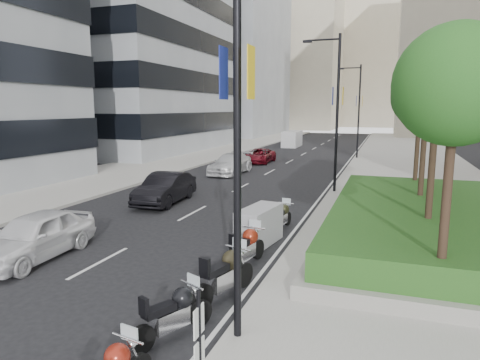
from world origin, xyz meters
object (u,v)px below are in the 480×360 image
at_px(car_d, 260,156).
at_px(delivery_van, 292,139).
at_px(lamp_post_2, 357,107).
at_px(motorcycle_2, 174,313).
at_px(motorcycle_4, 246,247).
at_px(motorcycle_5, 259,226).
at_px(car_c, 230,164).
at_px(motorcycle_6, 282,216).
at_px(lamp_post_0, 230,101).
at_px(car_b, 165,188).
at_px(motorcycle_3, 226,274).
at_px(lamp_post_1, 335,106).
at_px(car_a, 35,236).

xyz_separation_m(car_d, delivery_van, (-0.74, 17.06, 0.30)).
distance_m(lamp_post_2, motorcycle_2, 35.62).
relative_size(motorcycle_4, motorcycle_5, 0.97).
bearing_deg(car_c, motorcycle_6, -59.49).
bearing_deg(motorcycle_4, lamp_post_0, -155.74).
distance_m(lamp_post_0, motorcycle_6, 9.83).
relative_size(lamp_post_2, car_b, 1.88).
xyz_separation_m(motorcycle_6, delivery_van, (-7.80, 37.61, 0.39)).
height_order(lamp_post_0, motorcycle_3, lamp_post_0).
bearing_deg(car_c, lamp_post_2, 59.43).
bearing_deg(lamp_post_2, car_c, -122.78).
bearing_deg(motorcycle_5, car_c, 32.57).
relative_size(lamp_post_0, delivery_van, 1.87).
bearing_deg(motorcycle_5, lamp_post_2, 6.08).
xyz_separation_m(lamp_post_1, motorcycle_2, (-1.18, -17.32, -4.48)).
xyz_separation_m(lamp_post_0, car_d, (-8.04, 29.23, -4.43)).
bearing_deg(car_b, motorcycle_5, -41.55).
relative_size(lamp_post_0, motorcycle_6, 4.36).
distance_m(lamp_post_0, car_c, 24.06).
distance_m(car_a, car_c, 19.54).
xyz_separation_m(lamp_post_0, motorcycle_5, (-1.29, 6.47, -4.37)).
xyz_separation_m(lamp_post_0, lamp_post_2, (0.00, 35.00, 0.00)).
bearing_deg(delivery_van, motorcycle_6, -79.04).
height_order(lamp_post_2, car_c, lamp_post_2).
height_order(lamp_post_1, delivery_van, lamp_post_1).
height_order(motorcycle_4, delivery_van, delivery_van).
relative_size(lamp_post_1, car_d, 1.95).
bearing_deg(car_a, lamp_post_1, 58.74).
relative_size(car_b, delivery_van, 0.99).
relative_size(car_c, delivery_van, 1.08).
xyz_separation_m(motorcycle_6, car_d, (-7.06, 20.55, 0.09)).
relative_size(motorcycle_3, motorcycle_4, 1.04).
bearing_deg(motorcycle_2, motorcycle_3, 16.28).
xyz_separation_m(lamp_post_1, car_b, (-7.92, -5.50, -4.27)).
distance_m(motorcycle_5, car_d, 23.74).
bearing_deg(lamp_post_1, motorcycle_4, -94.68).
relative_size(lamp_post_1, motorcycle_4, 3.86).
height_order(motorcycle_3, motorcycle_6, motorcycle_3).
xyz_separation_m(car_b, delivery_van, (-0.86, 34.79, 0.15)).
distance_m(lamp_post_0, car_d, 30.64).
xyz_separation_m(lamp_post_0, motorcycle_6, (-0.98, 8.68, -4.52)).
height_order(car_a, car_c, car_a).
distance_m(motorcycle_2, car_a, 7.32).
distance_m(motorcycle_2, car_b, 13.61).
bearing_deg(car_a, car_c, 88.60).
bearing_deg(delivery_van, motorcycle_2, -81.49).
xyz_separation_m(car_b, car_c, (-0.33, 10.69, -0.04)).
bearing_deg(delivery_van, motorcycle_3, -80.62).
relative_size(motorcycle_2, car_d, 0.44).
bearing_deg(car_b, car_a, -94.06).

